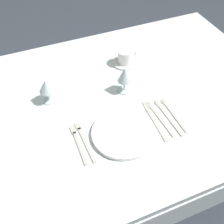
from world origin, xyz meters
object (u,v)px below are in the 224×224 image
(dinner_knife, at_px, (155,121))
(dinner_plate, at_px, (123,133))
(coffee_cup_left, at_px, (125,56))
(spoon_dessert, at_px, (165,113))
(fork_inner, at_px, (78,143))
(wine_glass_centre, at_px, (46,87))
(fork_outer, at_px, (84,140))
(wine_glass_left, at_px, (125,76))
(spoon_tea, at_px, (171,111))
(spoon_soup, at_px, (157,114))

(dinner_knife, bearing_deg, dinner_plate, -175.72)
(coffee_cup_left, bearing_deg, spoon_dessert, -87.41)
(fork_inner, distance_m, wine_glass_centre, 0.30)
(fork_outer, bearing_deg, wine_glass_left, 37.65)
(spoon_tea, bearing_deg, coffee_cup_left, 97.04)
(fork_outer, xyz_separation_m, spoon_tea, (0.41, 0.01, -0.00))
(dinner_plate, bearing_deg, spoon_dessert, 9.68)
(fork_inner, height_order, dinner_knife, same)
(fork_outer, height_order, spoon_dessert, spoon_dessert)
(fork_outer, distance_m, spoon_soup, 0.35)
(spoon_tea, xyz_separation_m, wine_glass_centre, (-0.49, 0.28, 0.08))
(wine_glass_left, bearing_deg, dinner_plate, -115.20)
(coffee_cup_left, bearing_deg, spoon_soup, -92.79)
(dinner_plate, distance_m, spoon_soup, 0.19)
(dinner_knife, height_order, spoon_soup, spoon_soup)
(fork_inner, bearing_deg, fork_outer, 12.77)
(dinner_knife, distance_m, wine_glass_left, 0.26)
(fork_inner, relative_size, spoon_soup, 0.91)
(fork_inner, height_order, spoon_dessert, spoon_dessert)
(spoon_soup, xyz_separation_m, spoon_dessert, (0.04, -0.01, -0.00))
(spoon_dessert, bearing_deg, wine_glass_centre, 149.05)
(dinner_knife, xyz_separation_m, coffee_cup_left, (0.05, 0.43, 0.04))
(spoon_tea, distance_m, wine_glass_left, 0.27)
(dinner_plate, height_order, fork_inner, dinner_plate)
(spoon_dessert, xyz_separation_m, wine_glass_left, (-0.11, 0.21, 0.09))
(spoon_soup, height_order, coffee_cup_left, coffee_cup_left)
(wine_glass_centre, xyz_separation_m, wine_glass_left, (0.35, -0.07, 0.01))
(spoon_soup, relative_size, spoon_tea, 1.06)
(spoon_dessert, relative_size, spoon_tea, 1.07)
(wine_glass_centre, bearing_deg, spoon_soup, -32.35)
(fork_outer, xyz_separation_m, dinner_knife, (0.32, -0.02, 0.00))
(spoon_dessert, bearing_deg, dinner_plate, -170.32)
(spoon_dessert, bearing_deg, spoon_tea, 3.26)
(fork_outer, bearing_deg, coffee_cup_left, 47.79)
(dinner_plate, xyz_separation_m, spoon_soup, (0.19, 0.05, -0.01))
(spoon_soup, height_order, spoon_dessert, same)
(spoon_dessert, height_order, spoon_tea, same)
(spoon_tea, bearing_deg, fork_outer, -179.27)
(wine_glass_left, bearing_deg, fork_outer, -142.35)
(spoon_soup, distance_m, coffee_cup_left, 0.39)
(dinner_plate, bearing_deg, fork_outer, 167.59)
(spoon_tea, height_order, wine_glass_left, wine_glass_left)
(dinner_plate, distance_m, spoon_dessert, 0.23)
(spoon_dessert, bearing_deg, fork_outer, -179.48)
(dinner_knife, distance_m, coffee_cup_left, 0.43)
(dinner_knife, relative_size, spoon_soup, 1.06)
(coffee_cup_left, xyz_separation_m, wine_glass_left, (-0.09, -0.19, 0.05))
(dinner_knife, bearing_deg, fork_inner, 177.28)
(fork_outer, distance_m, spoon_dessert, 0.38)
(dinner_plate, bearing_deg, wine_glass_centre, 126.94)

